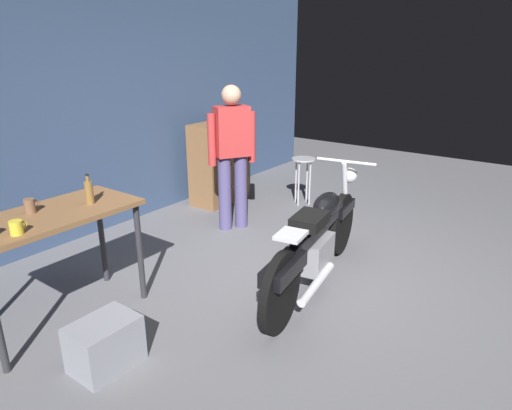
% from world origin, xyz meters
% --- Properties ---
extents(ground_plane, '(12.00, 12.00, 0.00)m').
position_xyz_m(ground_plane, '(0.00, 0.00, 0.00)').
color(ground_plane, slate).
extents(back_wall, '(8.00, 0.12, 3.10)m').
position_xyz_m(back_wall, '(0.00, 2.80, 1.55)').
color(back_wall, '#384C70').
rests_on(back_wall, ground_plane).
extents(workbench, '(1.30, 0.64, 0.90)m').
position_xyz_m(workbench, '(-1.61, 1.41, 0.79)').
color(workbench, brown).
rests_on(workbench, ground_plane).
extents(motorcycle, '(2.17, 0.71, 1.00)m').
position_xyz_m(motorcycle, '(0.07, 0.06, 0.45)').
color(motorcycle, black).
rests_on(motorcycle, ground_plane).
extents(person_standing, '(0.50, 0.38, 1.67)m').
position_xyz_m(person_standing, '(0.70, 1.54, 0.93)').
color(person_standing, '#4F4878').
rests_on(person_standing, ground_plane).
extents(shop_stool, '(0.32, 0.32, 0.64)m').
position_xyz_m(shop_stool, '(1.94, 1.32, 0.50)').
color(shop_stool, '#B2B2B7').
rests_on(shop_stool, ground_plane).
extents(wooden_dresser, '(0.80, 0.47, 1.10)m').
position_xyz_m(wooden_dresser, '(1.34, 2.30, 0.55)').
color(wooden_dresser, brown).
rests_on(wooden_dresser, ground_plane).
extents(storage_bin, '(0.44, 0.32, 0.34)m').
position_xyz_m(storage_bin, '(-1.76, 0.66, 0.17)').
color(storage_bin, gray).
rests_on(storage_bin, ground_plane).
extents(mug_brown_stoneware, '(0.11, 0.08, 0.11)m').
position_xyz_m(mug_brown_stoneware, '(-1.68, 1.52, 0.95)').
color(mug_brown_stoneware, brown).
rests_on(mug_brown_stoneware, workbench).
extents(mug_yellow_tall, '(0.12, 0.08, 0.09)m').
position_xyz_m(mug_yellow_tall, '(-1.95, 1.20, 0.95)').
color(mug_yellow_tall, yellow).
rests_on(mug_yellow_tall, workbench).
extents(bottle, '(0.06, 0.06, 0.24)m').
position_xyz_m(bottle, '(-1.30, 1.34, 1.00)').
color(bottle, olive).
rests_on(bottle, workbench).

